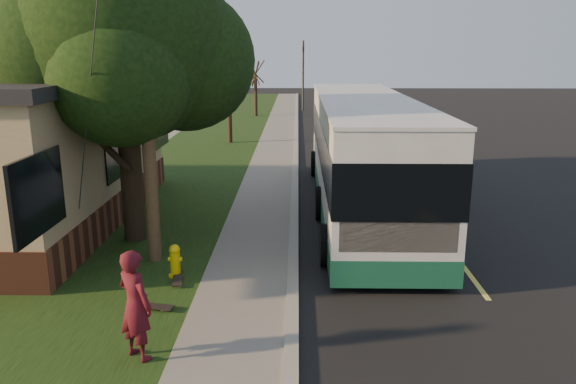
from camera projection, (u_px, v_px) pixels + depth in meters
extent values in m
plane|color=black|center=(293.00, 280.00, 12.43)|extent=(120.00, 120.00, 0.00)
cube|color=black|center=(397.00, 178.00, 22.04)|extent=(8.00, 80.00, 0.01)
cube|color=gray|center=(295.00, 176.00, 22.09)|extent=(0.25, 80.00, 0.12)
cube|color=slate|center=(270.00, 177.00, 22.12)|extent=(2.00, 80.00, 0.08)
cube|color=black|center=(182.00, 177.00, 22.18)|extent=(5.00, 80.00, 0.07)
cylinder|color=yellow|center=(175.00, 264.00, 12.39)|extent=(0.22, 0.22, 0.55)
sphere|color=yellow|center=(175.00, 250.00, 12.30)|extent=(0.24, 0.24, 0.24)
cylinder|color=yellow|center=(175.00, 259.00, 12.36)|extent=(0.30, 0.10, 0.10)
cylinder|color=yellow|center=(175.00, 259.00, 12.36)|extent=(0.10, 0.18, 0.10)
cylinder|color=yellow|center=(176.00, 275.00, 12.45)|extent=(0.32, 0.32, 0.04)
cylinder|color=#473321|center=(144.00, 67.00, 12.31)|extent=(0.30, 0.30, 9.00)
cylinder|color=#2D2D30|center=(88.00, 108.00, 11.45)|extent=(2.52, 3.21, 7.60)
cylinder|color=black|center=(131.00, 165.00, 14.40)|extent=(0.56, 0.56, 4.00)
sphere|color=black|center=(121.00, 36.00, 13.60)|extent=(5.20, 5.20, 5.20)
sphere|color=black|center=(185.00, 60.00, 14.31)|extent=(3.60, 3.60, 3.60)
sphere|color=black|center=(67.00, 48.00, 13.31)|extent=(3.80, 3.80, 3.80)
sphere|color=black|center=(120.00, 76.00, 12.56)|extent=(3.20, 3.20, 3.20)
sphere|color=black|center=(114.00, 21.00, 14.86)|extent=(3.40, 3.40, 3.40)
cylinder|color=black|center=(230.00, 111.00, 29.48)|extent=(0.24, 0.24, 3.30)
cylinder|color=black|center=(229.00, 79.00, 29.07)|extent=(1.38, 0.57, 2.01)
cylinder|color=black|center=(229.00, 79.00, 29.07)|extent=(0.74, 1.21, 1.58)
cylinder|color=black|center=(229.00, 79.00, 29.07)|extent=(0.65, 1.05, 1.95)
cylinder|color=black|center=(229.00, 79.00, 29.07)|extent=(1.28, 0.53, 1.33)
cylinder|color=black|center=(229.00, 79.00, 29.07)|extent=(0.75, 1.21, 1.70)
cylinder|color=black|center=(256.00, 95.00, 41.12)|extent=(0.24, 0.24, 3.03)
cylinder|color=black|center=(255.00, 74.00, 40.74)|extent=(1.38, 0.57, 2.01)
cylinder|color=black|center=(255.00, 74.00, 40.74)|extent=(0.74, 1.21, 1.58)
cylinder|color=black|center=(255.00, 74.00, 40.74)|extent=(0.65, 1.05, 1.95)
cylinder|color=black|center=(255.00, 74.00, 40.74)|extent=(1.28, 0.53, 1.33)
cylinder|color=black|center=(255.00, 74.00, 40.74)|extent=(0.75, 1.21, 1.70)
cylinder|color=#2D2D30|center=(303.00, 76.00, 44.64)|extent=(0.16, 0.16, 5.50)
imported|color=black|center=(303.00, 54.00, 44.20)|extent=(0.18, 0.22, 1.10)
cube|color=silver|center=(364.00, 147.00, 17.36)|extent=(2.70, 12.96, 2.92)
cube|color=#18573A|center=(362.00, 194.00, 17.73)|extent=(2.72, 12.98, 0.59)
cube|color=black|center=(364.00, 140.00, 17.30)|extent=(2.74, 13.00, 1.19)
cube|color=black|center=(400.00, 211.00, 11.15)|extent=(2.40, 0.06, 1.73)
cube|color=yellow|center=(404.00, 138.00, 10.80)|extent=(1.73, 0.06, 0.38)
cube|color=#FFF2CC|center=(357.00, 269.00, 11.47)|extent=(0.27, 0.04, 0.16)
cube|color=#FFF2CC|center=(437.00, 270.00, 11.44)|extent=(0.27, 0.04, 0.16)
cube|color=silver|center=(365.00, 99.00, 16.98)|extent=(2.75, 13.01, 0.08)
cylinder|color=black|center=(327.00, 245.00, 13.16)|extent=(0.30, 0.99, 0.99)
cylinder|color=black|center=(442.00, 246.00, 13.11)|extent=(0.30, 0.99, 0.99)
cylinder|color=black|center=(321.00, 203.00, 16.71)|extent=(0.30, 0.99, 0.99)
cylinder|color=black|center=(411.00, 203.00, 16.66)|extent=(0.30, 0.99, 0.99)
cylinder|color=black|center=(315.00, 164.00, 22.35)|extent=(0.30, 0.99, 0.99)
cylinder|color=black|center=(383.00, 164.00, 22.31)|extent=(0.30, 0.99, 0.99)
imported|color=#490E19|center=(135.00, 305.00, 8.98)|extent=(0.81, 0.76, 1.86)
cube|color=black|center=(178.00, 278.00, 12.17)|extent=(0.35, 0.87, 0.02)
cylinder|color=silver|center=(177.00, 286.00, 11.90)|extent=(0.20, 0.08, 0.05)
cylinder|color=silver|center=(178.00, 275.00, 12.46)|extent=(0.20, 0.08, 0.05)
cube|color=black|center=(151.00, 306.00, 10.86)|extent=(0.93, 0.41, 0.02)
cylinder|color=silver|center=(166.00, 309.00, 10.81)|extent=(0.10, 0.21, 0.06)
cylinder|color=silver|center=(136.00, 306.00, 10.94)|extent=(0.10, 0.21, 0.06)
cube|color=black|center=(39.00, 168.00, 20.79)|extent=(1.45, 1.15, 1.24)
cube|color=black|center=(37.00, 150.00, 20.63)|extent=(1.51, 1.20, 0.08)
imported|color=black|center=(347.00, 104.00, 42.51)|extent=(1.90, 4.66, 1.58)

